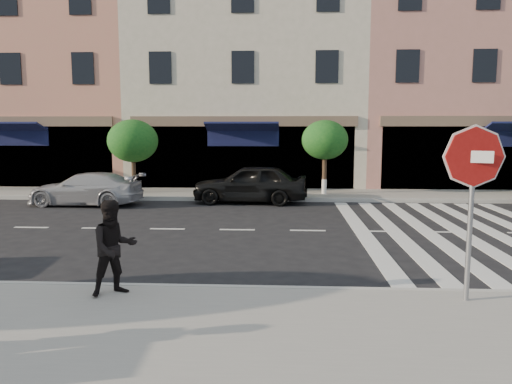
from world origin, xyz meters
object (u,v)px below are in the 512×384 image
stop_sign (473,175)px  car_far_left (86,189)px  car_far_mid (250,184)px  walker (114,248)px

stop_sign → car_far_left: 14.55m
stop_sign → car_far_left: stop_sign is taller
car_far_left → car_far_mid: size_ratio=0.96×
stop_sign → car_far_mid: size_ratio=0.64×
walker → car_far_left: bearing=79.4°
walker → car_far_mid: walker is taller
car_far_left → car_far_mid: bearing=102.6°
stop_sign → walker: size_ratio=1.77×
walker → car_far_left: 11.17m
stop_sign → car_far_mid: stop_sign is taller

